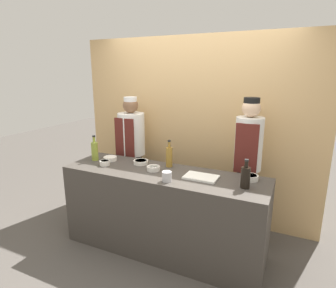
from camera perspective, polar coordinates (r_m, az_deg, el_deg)
ground_plane at (r=3.42m, az=-0.98°, el=-20.41°), size 14.00×14.00×0.00m
cabinet_wall at (r=3.79m, az=5.57°, el=2.94°), size 3.24×0.18×2.40m
counter at (r=3.17m, az=-1.02°, el=-13.58°), size 2.20×0.64×0.92m
sauce_bowl_brown at (r=3.44m, az=-11.67°, el=-2.88°), size 0.16×0.16×0.05m
sauce_bowl_purple at (r=2.89m, az=16.37°, el=-6.50°), size 0.15×0.15×0.05m
sauce_bowl_green at (r=3.03m, az=-2.99°, el=-4.91°), size 0.14×0.14×0.05m
sauce_bowl_yellow at (r=3.27m, az=-12.73°, el=-3.73°), size 0.11×0.11×0.06m
sauce_bowl_orange at (r=3.26m, az=-5.54°, el=-3.62°), size 0.17×0.17×0.04m
cutting_board at (r=2.85m, az=6.74°, el=-6.68°), size 0.33×0.22×0.02m
bottle_vinegar at (r=3.13m, az=0.24°, el=-2.52°), size 0.07×0.07×0.31m
bottle_oil at (r=3.47m, az=-14.67°, el=-1.28°), size 0.08×0.08×0.31m
bottle_soy at (r=2.66m, az=15.47°, el=-6.45°), size 0.09×0.09×0.27m
cup_steel at (r=2.74m, az=-0.24°, el=-6.61°), size 0.09×0.09×0.10m
chef_left at (r=3.86m, az=-7.33°, el=-1.72°), size 0.36×0.36×1.64m
chef_right at (r=3.31m, az=15.77°, el=-4.05°), size 0.30×0.30×1.69m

